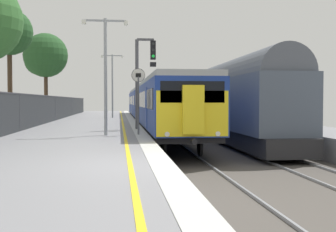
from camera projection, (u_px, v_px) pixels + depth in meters
name	position (u px, v px, depth m)	size (l,w,h in m)	color
ground	(255.00, 188.00, 10.17)	(17.40, 110.00, 1.21)	gray
commuter_train_at_platform	(152.00, 104.00, 34.85)	(2.83, 39.23, 3.81)	navy
freight_train_adjacent_track	(181.00, 100.00, 46.05)	(2.60, 60.22, 4.78)	#232326
signal_gantry	(142.00, 72.00, 22.36)	(1.10, 0.24, 4.78)	#47474C
speed_limit_sign	(138.00, 93.00, 18.64)	(0.59, 0.08, 2.91)	#59595B
platform_lamp_mid	(105.00, 66.00, 18.29)	(2.00, 0.20, 5.04)	#93999E
platform_lamp_far	(112.00, 80.00, 37.88)	(2.00, 0.20, 5.64)	#93999E
background_tree_left	(44.00, 57.00, 36.95)	(3.83, 3.83, 7.39)	#473323
background_tree_right	(9.00, 34.00, 26.99)	(2.95, 2.95, 7.37)	#473323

